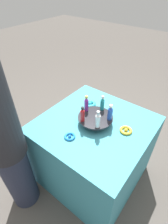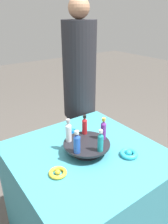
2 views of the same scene
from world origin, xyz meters
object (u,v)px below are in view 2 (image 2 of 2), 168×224
Objects in this scene: bottle_red at (85,125)px; bottle_blue at (77,143)px; ribbon_bow_blue at (73,132)px; ribbon_bow_gold at (58,173)px; ribbon_bow_teal at (129,154)px; display_stand at (87,146)px; bottle_teal at (100,141)px; person_figure at (80,99)px; bottle_clear at (68,131)px; bottle_purple at (103,129)px.

bottle_red is 0.21m from bottle_blue.
ribbon_bow_gold reaches higher than ribbon_bow_blue.
bottle_blue is 1.28× the size of ribbon_bow_teal.
ribbon_bow_gold is (0.31, -0.30, 0.00)m from ribbon_bow_blue.
bottle_teal is at bearing 6.21° from display_stand.
person_figure reaches higher than ribbon_bow_blue.
display_stand is 0.68m from person_figure.
person_figure reaches higher than ribbon_bow_teal.
ribbon_bow_gold is at bearing -47.79° from bottle_clear.
bottle_clear is (-0.19, -0.08, 0.01)m from bottle_teal.
ribbon_bow_blue is 0.45m from person_figure.
bottle_red is at bearing 132.21° from bottle_blue.
bottle_purple is 0.29m from ribbon_bow_blue.
bottle_teal is 0.37m from ribbon_bow_blue.
display_stand is 0.25m from ribbon_bow_gold.
bottle_clear is 0.66m from person_figure.
bottle_clear is at bearing 132.21° from ribbon_bow_gold.
bottle_blue is 0.08× the size of person_figure.
display_stand is 2.16× the size of bottle_red.
bottle_purple is at bearing 97.65° from ribbon_bow_gold.
ribbon_bow_blue is 0.43m from ribbon_bow_gold.
display_stand is 0.14m from bottle_red.
bottle_teal is 0.77m from person_figure.
bottle_blue reaches higher than ribbon_bow_blue.
ribbon_bow_gold is (0.05, -0.34, -0.12)m from bottle_purple.
bottle_teal is 0.21m from bottle_clear.
bottle_purple is at bearing -154.41° from ribbon_bow_teal.
bottle_clear is at bearing -135.11° from ribbon_bow_teal.
bottle_purple is at bearing 24.21° from bottle_red.
bottle_blue is 0.35m from ribbon_bow_blue.
ribbon_bow_teal is at bearing 44.89° from bottle_clear.
bottle_red is 0.95× the size of bottle_blue.
bottle_clear is 1.50× the size of ribbon_bow_gold.
bottle_clear is 0.24m from ribbon_bow_blue.
bottle_clear reaches higher than ribbon_bow_gold.
bottle_clear reaches higher than bottle_blue.
ribbon_bow_gold is (0.02, -0.14, -0.12)m from bottle_blue.
person_figure reaches higher than bottle_clear.
ribbon_bow_teal is at bearing 25.59° from bottle_purple.
ribbon_bow_blue is at bearing 140.22° from bottle_clear.
bottle_teal is 0.28m from ribbon_bow_gold.
bottle_purple is 0.65m from person_figure.
bottle_purple is 0.20m from ribbon_bow_teal.
bottle_teal reaches higher than bottle_red.
bottle_red reaches higher than ribbon_bow_teal.
bottle_teal is at bearing -47.79° from bottle_purple.
bottle_clear is 1.74× the size of ribbon_bow_blue.
ribbon_bow_blue is (-0.35, 0.05, -0.12)m from bottle_teal.
bottle_purple is at bearing 9.04° from person_figure.
bottle_teal is 1.26× the size of ribbon_bow_teal.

